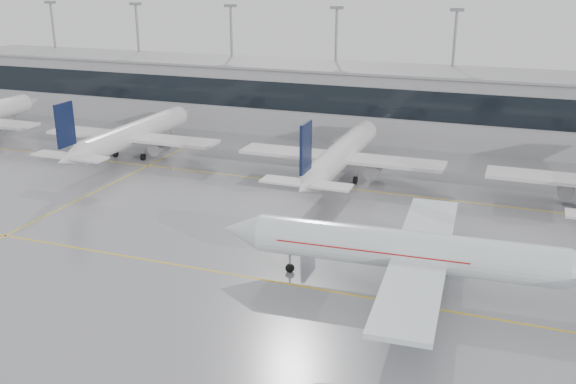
% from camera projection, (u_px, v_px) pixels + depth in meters
% --- Properties ---
extents(ground, '(320.00, 320.00, 0.00)m').
position_uv_depth(ground, '(246.00, 277.00, 63.27)').
color(ground, gray).
rests_on(ground, ground).
extents(taxi_line_main, '(120.00, 0.25, 0.01)m').
position_uv_depth(taxi_line_main, '(246.00, 277.00, 63.26)').
color(taxi_line_main, yellow).
rests_on(taxi_line_main, ground).
extents(taxi_line_north, '(120.00, 0.25, 0.01)m').
position_uv_depth(taxi_line_north, '(333.00, 187.00, 89.88)').
color(taxi_line_north, yellow).
rests_on(taxi_line_north, ground).
extents(taxi_line_cross, '(0.25, 60.00, 0.01)m').
position_uv_depth(taxi_line_cross, '(88.00, 195.00, 86.45)').
color(taxi_line_cross, yellow).
rests_on(taxi_line_cross, ground).
extents(terminal, '(180.00, 15.00, 12.00)m').
position_uv_depth(terminal, '(384.00, 103.00, 116.32)').
color(terminal, '#97979A').
rests_on(terminal, ground).
extents(terminal_glass, '(180.00, 0.20, 5.00)m').
position_uv_depth(terminal_glass, '(375.00, 103.00, 109.14)').
color(terminal_glass, black).
rests_on(terminal_glass, ground).
extents(terminal_roof, '(182.00, 16.00, 0.40)m').
position_uv_depth(terminal_roof, '(385.00, 69.00, 114.32)').
color(terminal_roof, gray).
rests_on(terminal_roof, ground).
extents(light_masts, '(156.40, 1.00, 22.60)m').
position_uv_depth(light_masts, '(393.00, 59.00, 119.27)').
color(light_masts, gray).
rests_on(light_masts, ground).
extents(air_canada_jet, '(38.20, 31.05, 12.19)m').
position_uv_depth(air_canada_jet, '(418.00, 252.00, 59.47)').
color(air_canada_jet, silver).
rests_on(air_canada_jet, ground).
extents(parked_jet_b, '(29.64, 36.96, 11.72)m').
position_uv_depth(parked_jet_b, '(132.00, 134.00, 103.48)').
color(parked_jet_b, white).
rests_on(parked_jet_b, ground).
extents(parked_jet_c, '(29.64, 36.96, 11.72)m').
position_uv_depth(parked_jet_c, '(341.00, 155.00, 91.95)').
color(parked_jet_c, white).
rests_on(parked_jet_c, ground).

